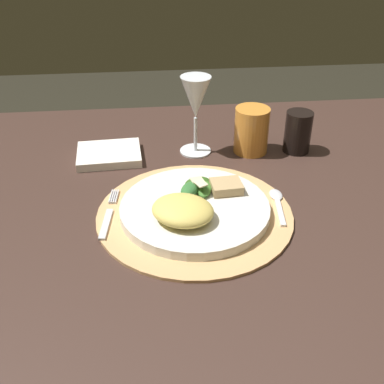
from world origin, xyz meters
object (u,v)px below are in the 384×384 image
dinner_plate (195,209)px  spoon (277,200)px  fork (108,216)px  amber_tumbler (251,130)px  wine_glass (196,101)px  dark_tumbler (298,132)px  dining_table (173,259)px  napkin (109,154)px

dinner_plate → spoon: dinner_plate is taller
fork → spoon: bearing=3.5°
fork → amber_tumbler: 0.40m
wine_glass → dinner_plate: bearing=-96.4°
wine_glass → dark_tumbler: size_ratio=1.87×
dining_table → dark_tumbler: 0.40m
dining_table → spoon: 0.25m
wine_glass → amber_tumbler: 0.15m
fork → wine_glass: 0.33m
fork → dinner_plate: bearing=-1.2°
dinner_plate → amber_tumbler: bearing=57.6°
spoon → napkin: bearing=146.3°
fork → wine_glass: wine_glass is taller
dark_tumbler → fork: bearing=-151.0°
napkin → amber_tumbler: amber_tumbler is taller
fork → dark_tumbler: dark_tumbler is taller
spoon → amber_tumbler: (-0.01, 0.22, 0.04)m
napkin → wine_glass: (0.20, 0.01, 0.12)m
dining_table → amber_tumbler: amber_tumbler is taller
dinner_plate → dark_tumbler: 0.35m
fork → amber_tumbler: amber_tumbler is taller
fork → dark_tumbler: size_ratio=1.65×
dinner_plate → fork: (-0.16, 0.00, -0.01)m
spoon → dining_table: bearing=174.7°
spoon → dark_tumbler: (0.10, 0.21, 0.04)m
spoon → napkin: (-0.33, 0.22, 0.00)m
dinner_plate → spoon: bearing=8.1°
amber_tumbler → napkin: bearing=-179.6°
wine_glass → amber_tumbler: wine_glass is taller
napkin → spoon: bearing=-33.7°
fork → wine_glass: size_ratio=0.88×
amber_tumbler → spoon: bearing=-88.4°
fork → amber_tumbler: bearing=37.6°
dining_table → dark_tumbler: (0.30, 0.19, 0.18)m
wine_glass → amber_tumbler: bearing=-4.3°
amber_tumbler → wine_glass: bearing=175.7°
spoon → napkin: 0.40m
dark_tumbler → dinner_plate: bearing=-137.9°
napkin → dark_tumbler: bearing=-0.9°
fork → spoon: 0.32m
spoon → dark_tumbler: dark_tumbler is taller
dining_table → amber_tumbler: size_ratio=12.87×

